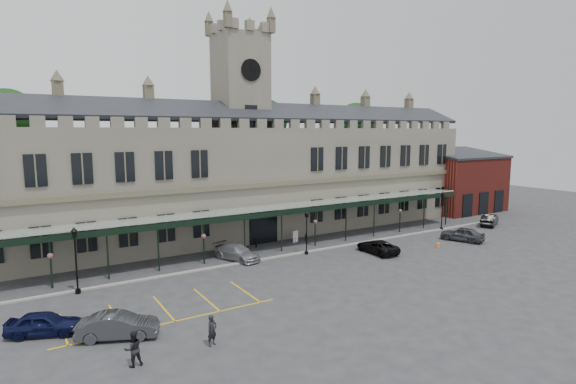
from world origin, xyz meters
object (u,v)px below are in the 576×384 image
lamp_post_mid (307,228)px  sign_board (295,237)px  clock_tower (241,118)px  traffic_cone (438,244)px  car_taxi (237,252)px  person_a (212,330)px  car_left_b (118,326)px  person_b (133,349)px  station_building (242,178)px  car_left_a (44,323)px  lamp_post_right (442,207)px  car_right_b (489,220)px  lamp_post_left (76,254)px  car_van (377,247)px  car_right_a (462,234)px

lamp_post_mid → sign_board: size_ratio=3.48×
clock_tower → lamp_post_mid: bearing=-82.3°
clock_tower → traffic_cone: 24.86m
clock_tower → car_taxi: size_ratio=5.18×
sign_board → person_a: (-16.26, -17.03, 0.27)m
person_a → traffic_cone: bearing=-5.6°
sign_board → person_a: 23.55m
car_left_b → person_b: size_ratio=2.42×
clock_tower → station_building: bearing=-90.0°
person_a → car_left_a: bearing=119.6°
car_taxi → traffic_cone: bearing=-39.3°
lamp_post_right → person_a: 36.76m
lamp_post_mid → person_b: (-18.87, -12.59, -1.60)m
person_b → lamp_post_right: bearing=-164.1°
traffic_cone → car_right_b: 14.34m
car_taxi → person_a: 16.51m
lamp_post_mid → car_taxi: lamp_post_mid is taller
lamp_post_left → person_b: bearing=-84.9°
sign_board → car_left_a: bearing=-168.3°
lamp_post_left → car_van: (26.05, -3.20, -2.29)m
lamp_post_right → car_taxi: bearing=177.1°
traffic_cone → car_left_a: 35.35m
traffic_cone → car_left_a: (-35.31, -1.48, 0.38)m
station_building → car_right_b: (28.16, -11.95, -5.73)m
lamp_post_left → car_taxi: lamp_post_left is taller
lamp_post_mid → car_right_b: (26.67, -1.07, -1.78)m
car_right_b → person_a: size_ratio=2.57×
car_left_b → car_right_a: 36.26m
lamp_post_right → car_right_b: 7.46m
lamp_post_left → car_left_b: bearing=-83.1°
car_left_b → car_taxi: (12.42, 10.69, -0.04)m
lamp_post_right → car_left_a: lamp_post_right is taller
car_left_a → lamp_post_right: bearing=-59.3°
station_building → lamp_post_mid: bearing=-82.2°
lamp_post_right → station_building: bearing=153.7°
clock_tower → person_a: 29.65m
car_van → person_a: person_a is taller
car_right_a → person_a: (-31.75, -8.16, 0.11)m
car_left_a → car_van: 28.71m
sign_board → car_right_b: bearing=-24.8°
traffic_cone → person_a: 28.60m
car_van → person_a: 22.76m
person_a → car_taxi: bearing=38.8°
car_van → traffic_cone: bearing=167.7°
clock_tower → car_right_a: bearing=-39.7°
car_taxi → car_van: bearing=-42.2°
station_building → car_right_b: 31.12m
car_taxi → person_b: size_ratio=2.61×
person_b → person_a: bearing=177.2°
car_left_a → lamp_post_mid: bearing=-52.7°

